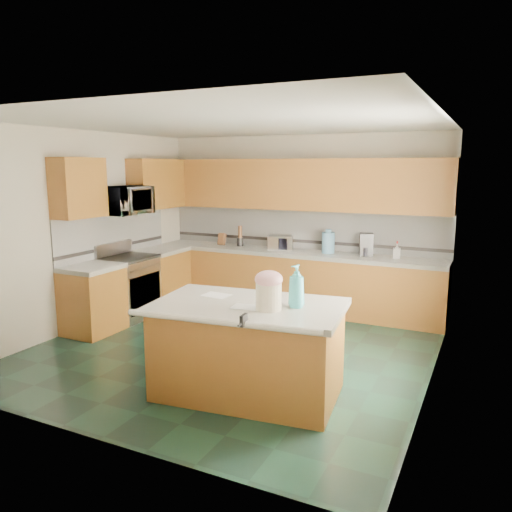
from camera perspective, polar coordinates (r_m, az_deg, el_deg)
The scene contains 52 objects.
floor at distance 6.24m, azimuth -2.68°, elevation -10.58°, with size 4.60×4.60×0.00m, color black.
ceiling at distance 5.86m, azimuth -2.91°, elevation 14.94°, with size 4.60×4.60×0.00m, color white.
wall_back at distance 8.00m, azimuth 5.18°, elevation 3.95°, with size 4.60×0.04×2.70m, color beige.
wall_front at distance 4.05m, azimuth -18.65°, elevation -2.65°, with size 4.60×0.04×2.70m, color beige.
wall_left at distance 7.29m, azimuth -19.05°, elevation 2.83°, with size 0.04×4.60×2.70m, color beige.
wall_right at distance 5.22m, azimuth 20.20°, elevation 0.04°, with size 0.04×4.60×2.70m, color beige.
back_base_cab at distance 7.86m, azimuth 4.25°, elevation -2.95°, with size 4.60×0.60×0.86m, color #5E3910.
back_countertop at distance 7.77m, azimuth 4.29°, elevation 0.35°, with size 4.60×0.64×0.06m, color white.
back_upper_cab at distance 7.79m, azimuth 4.76°, elevation 8.14°, with size 4.60×0.33×0.78m, color #5E3910.
back_backsplash at distance 7.98m, azimuth 5.08°, elevation 3.11°, with size 4.60×0.02×0.63m, color silver.
back_accent_band at distance 8.00m, azimuth 5.05°, elevation 1.72°, with size 4.60×0.01×0.05m, color black.
left_base_cab_rear at distance 8.21m, azimuth -10.75°, elevation -2.54°, with size 0.60×0.82×0.86m, color #5E3910.
left_counter_rear at distance 8.12m, azimuth -10.85°, elevation 0.62°, with size 0.64×0.82×0.06m, color white.
left_base_cab_front at distance 7.07m, azimuth -18.13°, elevation -4.93°, with size 0.60×0.72×0.86m, color #5E3910.
left_counter_front at distance 6.97m, azimuth -18.34°, elevation -1.28°, with size 0.64×0.72×0.06m, color white.
left_backsplash at distance 7.68m, azimuth -15.95°, elevation 2.48°, with size 0.02×2.30×0.63m, color silver.
left_accent_band at distance 7.70m, azimuth -15.85°, elevation 1.04°, with size 0.01×2.30×0.05m, color black.
left_upper_cab_rear at distance 8.20m, azimuth -11.30°, elevation 8.09°, with size 0.33×1.09×0.78m, color #5E3910.
left_upper_cab_front at distance 6.95m, azimuth -19.63°, elevation 7.35°, with size 0.33×0.72×0.78m, color #5E3910.
range_body at distance 7.60m, azimuth -14.28°, elevation -3.62°, with size 0.60×0.76×0.88m, color #B7B7BC.
range_oven_door at distance 7.43m, azimuth -12.55°, elevation -4.18°, with size 0.02×0.68×0.55m, color black.
range_cooktop at distance 7.51m, azimuth -14.44°, elevation -0.21°, with size 0.62×0.78×0.04m, color black.
range_handle at distance 7.33m, azimuth -12.48°, elevation -1.33°, with size 0.02×0.02×0.66m, color #B7B7BC.
range_backguard at distance 7.66m, azimuth -15.97°, elevation 0.83°, with size 0.06×0.76×0.18m, color #B7B7BC.
microwave at distance 7.41m, azimuth -14.72°, elevation 6.14°, with size 0.73×0.50×0.41m, color #B7B7BC.
island_base at distance 4.96m, azimuth -0.89°, elevation -10.90°, with size 1.71×0.98×0.86m, color #5E3910.
island_top at distance 4.81m, azimuth -0.90°, elevation -5.78°, with size 1.81×1.08×0.06m, color white.
island_bullnose at distance 4.35m, azimuth -4.11°, elevation -7.52°, with size 0.06×0.06×1.81m, color white.
treat_jar at distance 4.57m, azimuth 1.46°, elevation -4.65°, with size 0.24×0.24×0.25m, color beige.
treat_jar_lid at distance 4.53m, azimuth 1.47°, elevation -2.66°, with size 0.26×0.26×0.16m, color pink.
treat_jar_knob at distance 4.52m, azimuth 1.47°, elevation -2.01°, with size 0.03×0.03×0.08m, color tan.
treat_jar_knob_end_l at distance 4.53m, azimuth 0.98°, elevation -1.96°, with size 0.05×0.05×0.05m, color tan.
treat_jar_knob_end_r at distance 4.50m, azimuth 1.97°, elevation -2.06°, with size 0.05×0.05×0.05m, color tan.
soap_bottle_island at distance 4.64m, azimuth 4.65°, elevation -3.45°, with size 0.15×0.16×0.40m, color #38A6B6.
paper_sheet_a at distance 4.68m, azimuth -1.15°, elevation -5.83°, with size 0.26×0.19×0.00m, color white.
paper_sheet_b at distance 5.11m, azimuth -4.56°, elevation -4.48°, with size 0.27×0.20×0.00m, color white.
clamp_body at distance 4.26m, azimuth -1.40°, elevation -7.35°, with size 0.03×0.11×0.10m, color black.
clamp_handle at distance 4.21m, azimuth -1.81°, elevation -7.85°, with size 0.02×0.02×0.08m, color black.
knife_block at distance 8.35m, azimuth -3.92°, elevation 1.93°, with size 0.11×0.09×0.20m, color #472814.
utensil_crock at distance 8.22m, azimuth -1.83°, elevation 1.62°, with size 0.11×0.11×0.14m, color black.
utensil_bundle at distance 8.20m, azimuth -1.84°, elevation 2.78°, with size 0.06×0.06×0.20m, color #472814.
toaster_oven at distance 7.88m, azimuth 2.78°, elevation 1.54°, with size 0.38×0.26×0.22m, color #B7B7BC.
toaster_oven_door at distance 7.77m, azimuth 2.43°, elevation 1.42°, with size 0.34×0.01×0.18m, color black.
paper_towel at distance 7.66m, azimuth 8.35°, elevation 1.24°, with size 0.10×0.10×0.23m, color white.
paper_towel_base at distance 7.68m, azimuth 8.32°, elevation 0.44°, with size 0.15×0.15×0.01m, color #B7B7BC.
water_jug at distance 7.62m, azimuth 8.26°, elevation 1.52°, with size 0.19×0.19×0.32m, color #629EC7.
water_jug_neck at distance 7.59m, azimuth 8.29°, elevation 2.86°, with size 0.09×0.09×0.05m, color #629EC7.
coffee_maker at distance 7.49m, azimuth 12.48°, elevation 1.28°, with size 0.19×0.21×0.33m, color black.
coffee_carafe at distance 7.46m, azimuth 12.37°, elevation 0.49°, with size 0.14×0.14×0.14m, color black.
soap_bottle_back at distance 7.38m, azimuth 15.80°, elevation 0.57°, with size 0.10×0.10×0.22m, color white.
soap_back_cap at distance 7.36m, azimuth 15.85°, elevation 1.52°, with size 0.02×0.02×0.03m, color red.
window_light_proxy at distance 5.00m, azimuth 19.73°, elevation 1.40°, with size 0.02×1.40×1.10m, color white.
Camera 1 is at (2.79, -5.13, 2.21)m, focal length 35.00 mm.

